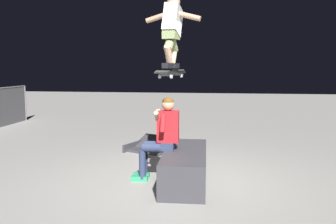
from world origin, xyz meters
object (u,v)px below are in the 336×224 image
at_px(skater_airborne, 172,28).
at_px(kicker_ramp, 152,147).
at_px(ledge_box_main, 185,166).
at_px(skateboard, 171,73).
at_px(person_sitting_on_ledge, 161,134).

bearing_deg(skater_airborne, kicker_ramp, 18.69).
distance_m(ledge_box_main, skater_airborne, 2.16).
relative_size(ledge_box_main, kicker_ramp, 1.60).
height_order(skateboard, skater_airborne, skater_airborne).
bearing_deg(kicker_ramp, person_sitting_on_ledge, -165.79).
height_order(person_sitting_on_ledge, skateboard, skateboard).
bearing_deg(ledge_box_main, skateboard, 83.88).
xyz_separation_m(skateboard, kicker_ramp, (2.12, 0.69, -1.66)).
bearing_deg(person_sitting_on_ledge, ledge_box_main, -97.33).
relative_size(ledge_box_main, skateboard, 1.80).
xyz_separation_m(person_sitting_on_ledge, kicker_ramp, (2.10, 0.53, -0.69)).
relative_size(ledge_box_main, person_sitting_on_ledge, 1.39).
distance_m(ledge_box_main, person_sitting_on_ledge, 0.63).
height_order(person_sitting_on_ledge, kicker_ramp, person_sitting_on_ledge).
bearing_deg(kicker_ramp, skateboard, -161.99).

